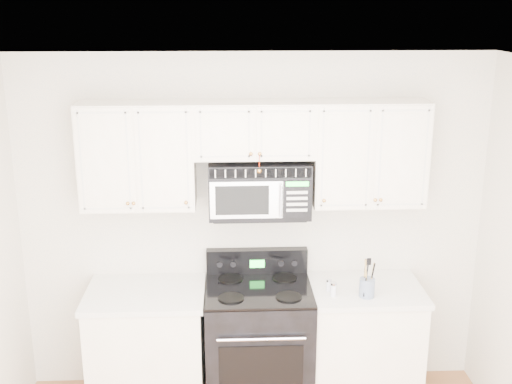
{
  "coord_description": "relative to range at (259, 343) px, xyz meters",
  "views": [
    {
      "loc": [
        -0.19,
        -2.84,
        2.92
      ],
      "look_at": [
        0.0,
        1.3,
        1.7
      ],
      "focal_mm": 45.0,
      "sensor_mm": 36.0,
      "label": 1
    }
  ],
  "objects": [
    {
      "name": "microwave",
      "position": [
        0.01,
        0.14,
        1.17
      ],
      "size": [
        0.72,
        0.41,
        0.4
      ],
      "color": "black",
      "rests_on": "ground"
    },
    {
      "name": "shaker_pepper",
      "position": [
        0.52,
        -0.13,
        0.49
      ],
      "size": [
        0.04,
        0.04,
        0.1
      ],
      "color": "silver",
      "rests_on": "base_cabinet_right"
    },
    {
      "name": "utensil_crock",
      "position": [
        0.76,
        -0.15,
        0.51
      ],
      "size": [
        0.11,
        0.11,
        0.29
      ],
      "color": "slate",
      "rests_on": "base_cabinet_right"
    },
    {
      "name": "base_cabinet_right",
      "position": [
        0.77,
        0.01,
        -0.06
      ],
      "size": [
        0.86,
        0.65,
        0.92
      ],
      "color": "white",
      "rests_on": "ground"
    },
    {
      "name": "upper_cabinets",
      "position": [
        -0.03,
        0.16,
        1.45
      ],
      "size": [
        2.44,
        0.37,
        0.75
      ],
      "color": "white",
      "rests_on": "ground"
    },
    {
      "name": "room",
      "position": [
        -0.03,
        -1.43,
        0.82
      ],
      "size": [
        3.51,
        3.51,
        2.61
      ],
      "color": "#9D5F3C",
      "rests_on": "ground"
    },
    {
      "name": "base_cabinet_left",
      "position": [
        -0.83,
        0.01,
        -0.06
      ],
      "size": [
        0.86,
        0.65,
        0.92
      ],
      "color": "white",
      "rests_on": "ground"
    },
    {
      "name": "range",
      "position": [
        0.0,
        0.0,
        0.0
      ],
      "size": [
        0.77,
        0.7,
        1.12
      ],
      "color": "black",
      "rests_on": "ground"
    },
    {
      "name": "shaker_salt",
      "position": [
        0.51,
        -0.05,
        0.48
      ],
      "size": [
        0.04,
        0.04,
        0.09
      ],
      "color": "silver",
      "rests_on": "base_cabinet_right"
    }
  ]
}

